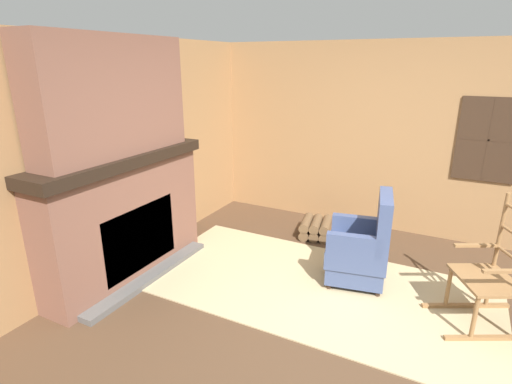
# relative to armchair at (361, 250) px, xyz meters

# --- Properties ---
(ground_plane) EXTENTS (14.00, 14.00, 0.00)m
(ground_plane) POSITION_rel_armchair_xyz_m (0.09, -0.96, -0.36)
(ground_plane) COLOR #4C3523
(wood_panel_wall_left) EXTENTS (0.06, 5.63, 2.43)m
(wood_panel_wall_left) POSITION_rel_armchair_xyz_m (-2.45, -0.96, 0.85)
(wood_panel_wall_left) COLOR #9E7247
(wood_panel_wall_left) RESTS_ON ground
(wood_panel_wall_back) EXTENTS (5.63, 0.09, 2.43)m
(wood_panel_wall_back) POSITION_rel_armchair_xyz_m (0.12, 1.58, 0.86)
(wood_panel_wall_back) COLOR #9E7247
(wood_panel_wall_back) RESTS_ON ground
(fireplace_hearth) EXTENTS (0.61, 2.00, 1.31)m
(fireplace_hearth) POSITION_rel_armchair_xyz_m (-2.21, -0.96, 0.29)
(fireplace_hearth) COLOR brown
(fireplace_hearth) RESTS_ON ground
(chimney_breast) EXTENTS (0.35, 1.67, 1.10)m
(chimney_breast) POSITION_rel_armchair_xyz_m (-2.22, -0.96, 1.50)
(chimney_breast) COLOR brown
(chimney_breast) RESTS_ON fireplace_hearth
(area_rug) EXTENTS (3.46, 1.73, 0.01)m
(area_rug) POSITION_rel_armchair_xyz_m (-0.38, -0.32, -0.36)
(area_rug) COLOR tan
(area_rug) RESTS_ON ground
(armchair) EXTENTS (0.68, 0.69, 0.96)m
(armchair) POSITION_rel_armchair_xyz_m (0.00, 0.00, 0.00)
(armchair) COLOR #3D4C75
(armchair) RESTS_ON ground
(rocking_chair) EXTENTS (0.94, 0.81, 1.12)m
(rocking_chair) POSITION_rel_armchair_xyz_m (1.13, -0.21, 0.04)
(rocking_chair) COLOR olive
(rocking_chair) RESTS_ON ground
(firewood_stack) EXTENTS (0.46, 0.51, 0.23)m
(firewood_stack) POSITION_rel_armchair_xyz_m (-0.77, 0.87, -0.25)
(firewood_stack) COLOR brown
(firewood_stack) RESTS_ON ground
(oil_lamp_vase) EXTENTS (0.12, 0.12, 0.32)m
(oil_lamp_vase) POSITION_rel_armchair_xyz_m (-2.26, -1.67, 1.06)
(oil_lamp_vase) COLOR #99B29E
(oil_lamp_vase) RESTS_ON fireplace_hearth
(storage_case) EXTENTS (0.14, 0.26, 0.14)m
(storage_case) POSITION_rel_armchair_xyz_m (-2.26, -0.61, 1.02)
(storage_case) COLOR black
(storage_case) RESTS_ON fireplace_hearth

